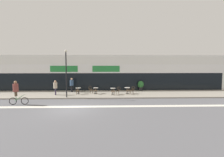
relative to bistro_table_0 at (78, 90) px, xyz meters
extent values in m
plane|color=#5B5B60|center=(0.53, -7.17, -0.64)|extent=(120.00, 120.00, 0.00)
cube|color=gray|center=(0.53, 0.08, -0.58)|extent=(40.00, 5.50, 0.12)
cube|color=silver|center=(0.53, 4.83, 1.86)|extent=(40.00, 4.00, 5.00)
cube|color=black|center=(0.53, 2.86, 0.68)|extent=(38.80, 0.10, 2.40)
cube|color=white|center=(0.53, 2.88, 2.48)|extent=(39.20, 0.14, 1.20)
cube|color=#237A38|center=(-2.36, 2.81, 2.48)|extent=(3.75, 0.08, 0.84)
cube|color=#237A38|center=(3.41, 2.81, 2.48)|extent=(3.75, 0.08, 0.84)
cube|color=silver|center=(0.53, -6.17, -0.63)|extent=(36.00, 0.70, 0.01)
cylinder|color=black|center=(0.00, 0.00, -0.51)|extent=(0.36, 0.36, 0.02)
cylinder|color=black|center=(0.00, 0.00, -0.16)|extent=(0.07, 0.07, 0.71)
cylinder|color=silver|center=(0.00, 0.00, 0.20)|extent=(0.65, 0.65, 0.02)
cylinder|color=black|center=(2.12, 0.19, -0.51)|extent=(0.33, 0.33, 0.02)
cylinder|color=black|center=(2.12, 0.19, -0.17)|extent=(0.07, 0.07, 0.69)
cylinder|color=silver|center=(2.12, 0.19, 0.18)|extent=(0.60, 0.60, 0.02)
cylinder|color=black|center=(4.22, -0.63, -0.51)|extent=(0.35, 0.35, 0.02)
cylinder|color=black|center=(4.22, -0.63, -0.15)|extent=(0.07, 0.07, 0.74)
cylinder|color=silver|center=(4.22, -0.63, 0.23)|extent=(0.64, 0.64, 0.02)
cylinder|color=black|center=(6.03, -0.13, -0.51)|extent=(0.38, 0.38, 0.02)
cylinder|color=black|center=(6.03, -0.13, -0.15)|extent=(0.07, 0.07, 0.74)
cylinder|color=silver|center=(6.03, -0.13, 0.23)|extent=(0.70, 0.70, 0.02)
cylinder|color=#4C3823|center=(0.00, -0.55, -0.08)|extent=(0.41, 0.41, 0.03)
cylinder|color=#4C3823|center=(-0.14, -0.41, -0.31)|extent=(0.03, 0.03, 0.42)
cylinder|color=#4C3823|center=(0.14, -0.41, -0.31)|extent=(0.03, 0.03, 0.42)
cylinder|color=#4C3823|center=(-0.14, -0.69, -0.31)|extent=(0.03, 0.03, 0.42)
cylinder|color=#4C3823|center=(0.14, -0.69, -0.31)|extent=(0.03, 0.03, 0.42)
torus|color=#4C3823|center=(0.00, -0.72, 0.18)|extent=(0.04, 0.41, 0.41)
cylinder|color=#4C3823|center=(-0.17, -0.72, 0.04)|extent=(0.03, 0.03, 0.23)
cylinder|color=#4C3823|center=(0.18, -0.72, 0.04)|extent=(0.03, 0.03, 0.23)
cylinder|color=#4C3823|center=(2.12, -0.36, -0.08)|extent=(0.40, 0.40, 0.03)
cylinder|color=#4C3823|center=(1.98, -0.22, -0.31)|extent=(0.03, 0.03, 0.42)
cylinder|color=#4C3823|center=(2.26, -0.22, -0.31)|extent=(0.03, 0.03, 0.42)
cylinder|color=#4C3823|center=(1.98, -0.50, -0.31)|extent=(0.03, 0.03, 0.42)
cylinder|color=#4C3823|center=(2.26, -0.50, -0.31)|extent=(0.03, 0.03, 0.42)
torus|color=#4C3823|center=(2.12, -0.53, 0.18)|extent=(0.03, 0.41, 0.41)
cylinder|color=#4C3823|center=(1.95, -0.53, 0.04)|extent=(0.03, 0.03, 0.23)
cylinder|color=#4C3823|center=(2.29, -0.52, 0.04)|extent=(0.03, 0.03, 0.23)
cylinder|color=#4C3823|center=(1.57, 0.19, -0.08)|extent=(0.40, 0.40, 0.03)
cylinder|color=#4C3823|center=(1.71, 0.33, -0.31)|extent=(0.03, 0.03, 0.42)
cylinder|color=#4C3823|center=(1.71, 0.05, -0.31)|extent=(0.03, 0.03, 0.42)
cylinder|color=#4C3823|center=(1.43, 0.33, -0.31)|extent=(0.03, 0.03, 0.42)
cylinder|color=#4C3823|center=(1.43, 0.05, -0.31)|extent=(0.03, 0.03, 0.42)
torus|color=#4C3823|center=(1.40, 0.19, 0.18)|extent=(0.41, 0.03, 0.41)
cylinder|color=#4C3823|center=(1.40, 0.36, 0.04)|extent=(0.03, 0.03, 0.23)
cylinder|color=#4C3823|center=(1.40, 0.02, 0.04)|extent=(0.03, 0.03, 0.23)
cylinder|color=#4C3823|center=(4.22, -1.18, -0.08)|extent=(0.40, 0.40, 0.03)
cylinder|color=#4C3823|center=(4.08, -1.04, -0.31)|extent=(0.03, 0.03, 0.42)
cylinder|color=#4C3823|center=(4.36, -1.03, -0.31)|extent=(0.03, 0.03, 0.42)
cylinder|color=#4C3823|center=(4.09, -1.32, -0.31)|extent=(0.03, 0.03, 0.42)
cylinder|color=#4C3823|center=(4.37, -1.31, -0.31)|extent=(0.03, 0.03, 0.42)
torus|color=#4C3823|center=(4.23, -1.35, 0.18)|extent=(0.03, 0.41, 0.41)
cylinder|color=#4C3823|center=(4.06, -1.35, 0.04)|extent=(0.03, 0.03, 0.23)
cylinder|color=#4C3823|center=(4.40, -1.34, 0.04)|extent=(0.03, 0.03, 0.23)
cylinder|color=#4C3823|center=(4.77, -0.63, -0.08)|extent=(0.41, 0.41, 0.03)
cylinder|color=#4C3823|center=(4.63, -0.76, -0.31)|extent=(0.03, 0.03, 0.42)
cylinder|color=#4C3823|center=(4.64, -0.48, -0.31)|extent=(0.03, 0.03, 0.42)
cylinder|color=#4C3823|center=(4.91, -0.77, -0.31)|extent=(0.03, 0.03, 0.42)
cylinder|color=#4C3823|center=(4.92, -0.49, -0.31)|extent=(0.03, 0.03, 0.42)
torus|color=#4C3823|center=(4.94, -0.63, 0.18)|extent=(0.41, 0.04, 0.41)
cylinder|color=#4C3823|center=(4.94, -0.80, 0.04)|extent=(0.03, 0.03, 0.23)
cylinder|color=#4C3823|center=(4.95, -0.46, 0.04)|extent=(0.03, 0.03, 0.23)
cylinder|color=#4C3823|center=(6.03, -0.68, -0.08)|extent=(0.42, 0.42, 0.03)
cylinder|color=#4C3823|center=(5.90, -0.54, -0.31)|extent=(0.03, 0.03, 0.42)
cylinder|color=#4C3823|center=(6.18, -0.55, -0.31)|extent=(0.03, 0.03, 0.42)
cylinder|color=#4C3823|center=(5.88, -0.82, -0.31)|extent=(0.03, 0.03, 0.42)
cylinder|color=#4C3823|center=(6.16, -0.83, -0.31)|extent=(0.03, 0.03, 0.42)
torus|color=#4C3823|center=(6.02, -0.85, 0.18)|extent=(0.05, 0.41, 0.41)
cylinder|color=#4C3823|center=(5.85, -0.84, 0.04)|extent=(0.03, 0.03, 0.23)
cylinder|color=#4C3823|center=(6.19, -0.86, 0.04)|extent=(0.03, 0.03, 0.23)
cylinder|color=#4C3823|center=(6.58, -0.13, -0.08)|extent=(0.41, 0.41, 0.03)
cylinder|color=#4C3823|center=(6.44, -0.27, -0.31)|extent=(0.03, 0.03, 0.42)
cylinder|color=#4C3823|center=(6.44, 0.01, -0.31)|extent=(0.03, 0.03, 0.42)
cylinder|color=#4C3823|center=(6.72, -0.28, -0.31)|extent=(0.03, 0.03, 0.42)
cylinder|color=#4C3823|center=(6.72, 0.00, -0.31)|extent=(0.03, 0.03, 0.42)
torus|color=#4C3823|center=(6.75, -0.14, 0.18)|extent=(0.41, 0.04, 0.41)
cylinder|color=#4C3823|center=(6.75, -0.31, 0.04)|extent=(0.03, 0.03, 0.23)
cylinder|color=#4C3823|center=(6.75, 0.03, 0.04)|extent=(0.03, 0.03, 0.23)
cylinder|color=#232326|center=(8.19, 2.40, -0.27)|extent=(0.51, 0.51, 0.50)
ellipsoid|color=#28662D|center=(8.19, 2.40, 0.33)|extent=(0.82, 0.82, 0.99)
cylinder|color=black|center=(-0.91, -2.27, 1.96)|extent=(0.12, 0.12, 4.95)
sphere|color=beige|center=(-0.91, -2.27, 4.51)|extent=(0.26, 0.26, 0.26)
torus|color=black|center=(-4.13, -5.15, -0.30)|extent=(0.68, 0.10, 0.68)
torus|color=black|center=(-5.17, -5.22, -0.30)|extent=(0.68, 0.10, 0.68)
cylinder|color=#2D753D|center=(-4.60, -5.18, -0.01)|extent=(0.81, 0.10, 0.61)
cylinder|color=#2D753D|center=(-4.88, -5.20, -0.06)|extent=(0.04, 0.04, 0.47)
cylinder|color=#2D753D|center=(-4.18, -5.16, 0.27)|extent=(0.06, 0.48, 0.03)
cylinder|color=#4C3D2D|center=(-4.89, -5.11, 0.37)|extent=(0.17, 0.17, 0.40)
cylinder|color=#4C3D2D|center=(-4.87, -5.29, 0.37)|extent=(0.17, 0.17, 0.40)
cylinder|color=brown|center=(-4.88, -5.20, 0.94)|extent=(0.50, 0.50, 0.73)
sphere|color=#9E7051|center=(-4.88, -5.20, 1.44)|extent=(0.27, 0.27, 0.27)
cylinder|color=#382D47|center=(-2.59, -0.62, -0.13)|extent=(0.19, 0.19, 0.78)
cylinder|color=#382D47|center=(-2.55, -0.78, -0.13)|extent=(0.19, 0.19, 0.78)
cylinder|color=#B2A38E|center=(-2.57, -0.70, 0.61)|extent=(0.54, 0.54, 0.68)
sphere|color=tan|center=(-2.57, -0.70, 1.07)|extent=(0.26, 0.26, 0.26)
cylinder|color=black|center=(-1.11, 1.47, -0.10)|extent=(0.19, 0.19, 0.84)
cylinder|color=black|center=(-1.08, 1.65, -0.10)|extent=(0.19, 0.19, 0.84)
cylinder|color=#334C70|center=(-1.10, 1.56, 0.68)|extent=(0.54, 0.54, 0.73)
sphere|color=tan|center=(-1.10, 1.56, 1.18)|extent=(0.27, 0.27, 0.27)
camera|label=1|loc=(3.40, -21.35, 3.04)|focal=28.00mm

